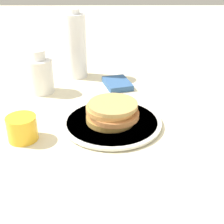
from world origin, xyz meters
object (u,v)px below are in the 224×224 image
(pancake_stack, at_px, (112,112))
(water_bottle_near, at_px, (76,46))
(plate, at_px, (112,122))
(cream_jug, at_px, (40,75))
(juice_glass, at_px, (22,128))

(pancake_stack, distance_m, water_bottle_near, 0.41)
(plate, height_order, water_bottle_near, water_bottle_near)
(plate, distance_m, pancake_stack, 0.03)
(cream_jug, bearing_deg, juice_glass, -178.34)
(cream_jug, xyz_separation_m, water_bottle_near, (0.15, -0.11, 0.06))
(pancake_stack, relative_size, juice_glass, 1.91)
(pancake_stack, distance_m, juice_glass, 0.24)
(plate, height_order, pancake_stack, pancake_stack)
(water_bottle_near, bearing_deg, plate, -160.61)
(pancake_stack, xyz_separation_m, cream_jug, (0.23, 0.24, 0.02))
(pancake_stack, height_order, cream_jug, cream_jug)
(pancake_stack, relative_size, water_bottle_near, 0.58)
(cream_jug, relative_size, water_bottle_near, 0.59)
(pancake_stack, bearing_deg, cream_jug, 46.69)
(plate, relative_size, pancake_stack, 1.88)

